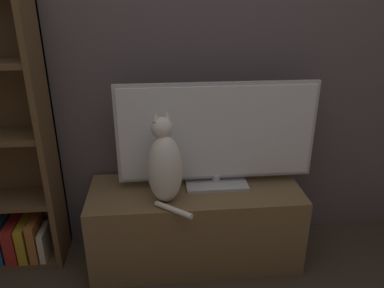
# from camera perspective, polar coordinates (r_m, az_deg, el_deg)

# --- Properties ---
(wall_back) EXTENTS (4.80, 0.05, 2.60)m
(wall_back) POSITION_cam_1_polar(r_m,az_deg,el_deg) (2.12, -0.21, 17.11)
(wall_back) COLOR #564C51
(wall_back) RESTS_ON ground_plane
(tv_stand) EXTENTS (1.19, 0.45, 0.46)m
(tv_stand) POSITION_cam_1_polar(r_m,az_deg,el_deg) (2.24, 0.48, -12.02)
(tv_stand) COLOR brown
(tv_stand) RESTS_ON ground_plane
(tv) EXTENTS (1.09, 0.21, 0.59)m
(tv) POSITION_cam_1_polar(r_m,az_deg,el_deg) (2.04, 3.84, 1.25)
(tv) COLOR #B7B7BC
(tv) RESTS_ON tv_stand
(cat) EXTENTS (0.24, 0.30, 0.49)m
(cat) POSITION_cam_1_polar(r_m,az_deg,el_deg) (1.92, -4.19, -3.30)
(cat) COLOR silver
(cat) RESTS_ON tv_stand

